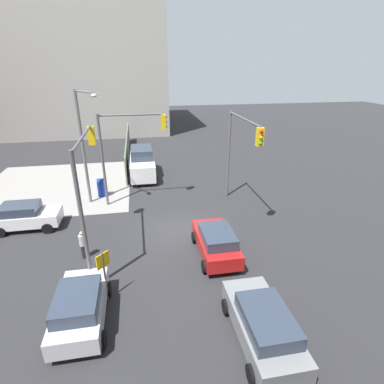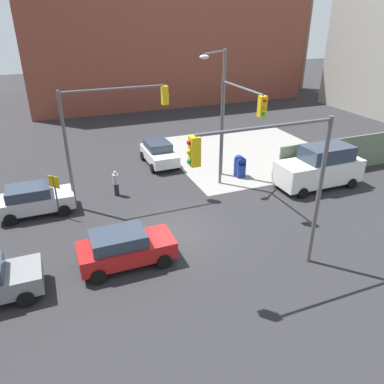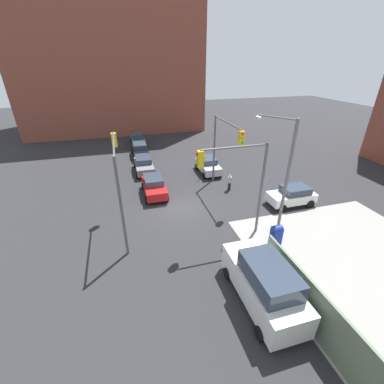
{
  "view_description": "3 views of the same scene",
  "coord_description": "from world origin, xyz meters",
  "px_view_note": "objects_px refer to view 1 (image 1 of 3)",
  "views": [
    {
      "loc": [
        -16.07,
        1.95,
        9.46
      ],
      "look_at": [
        1.03,
        -1.13,
        2.03
      ],
      "focal_mm": 28.0,
      "sensor_mm": 36.0,
      "label": 1
    },
    {
      "loc": [
        -5.35,
        -15.2,
        9.96
      ],
      "look_at": [
        0.54,
        -0.56,
        2.33
      ],
      "focal_mm": 35.0,
      "sensor_mm": 36.0,
      "label": 2
    },
    {
      "loc": [
        17.82,
        -4.03,
        10.97
      ],
      "look_at": [
        0.56,
        0.84,
        1.67
      ],
      "focal_mm": 24.0,
      "sensor_mm": 36.0,
      "label": 3
    }
  ],
  "objects_px": {
    "hatchback_red": "(216,242)",
    "sedan_gray": "(263,324)",
    "traffic_signal_nw_corner": "(86,176)",
    "traffic_signal_ne_corner": "(127,142)",
    "street_lamp_corner": "(84,141)",
    "mailbox_blue": "(102,187)",
    "coupe_white": "(26,216)",
    "van_white_delivery": "(142,163)",
    "traffic_signal_se_corner": "(239,144)",
    "pedestrian_crossing": "(83,244)",
    "sedan_silver": "(80,306)"
  },
  "relations": [
    {
      "from": "hatchback_red",
      "to": "sedan_gray",
      "type": "bearing_deg",
      "value": -176.92
    },
    {
      "from": "traffic_signal_nw_corner",
      "to": "traffic_signal_ne_corner",
      "type": "bearing_deg",
      "value": -14.38
    },
    {
      "from": "street_lamp_corner",
      "to": "mailbox_blue",
      "type": "xyz_separation_m",
      "value": [
        1.3,
        -0.58,
        -3.94
      ]
    },
    {
      "from": "coupe_white",
      "to": "van_white_delivery",
      "type": "distance_m",
      "value": 11.01
    },
    {
      "from": "traffic_signal_nw_corner",
      "to": "traffic_signal_se_corner",
      "type": "distance_m",
      "value": 10.08
    },
    {
      "from": "traffic_signal_ne_corner",
      "to": "van_white_delivery",
      "type": "distance_m",
      "value": 6.54
    },
    {
      "from": "traffic_signal_nw_corner",
      "to": "pedestrian_crossing",
      "type": "height_order",
      "value": "traffic_signal_nw_corner"
    },
    {
      "from": "sedan_silver",
      "to": "traffic_signal_ne_corner",
      "type": "bearing_deg",
      "value": -9.64
    },
    {
      "from": "street_lamp_corner",
      "to": "coupe_white",
      "type": "height_order",
      "value": "street_lamp_corner"
    },
    {
      "from": "traffic_signal_ne_corner",
      "to": "hatchback_red",
      "type": "relative_size",
      "value": 1.59
    },
    {
      "from": "traffic_signal_se_corner",
      "to": "coupe_white",
      "type": "bearing_deg",
      "value": 91.54
    },
    {
      "from": "street_lamp_corner",
      "to": "sedan_silver",
      "type": "xyz_separation_m",
      "value": [
        -11.45,
        -0.94,
        -3.86
      ]
    },
    {
      "from": "traffic_signal_nw_corner",
      "to": "pedestrian_crossing",
      "type": "bearing_deg",
      "value": 69.47
    },
    {
      "from": "sedan_silver",
      "to": "hatchback_red",
      "type": "height_order",
      "value": "same"
    },
    {
      "from": "hatchback_red",
      "to": "pedestrian_crossing",
      "type": "distance_m",
      "value": 6.97
    },
    {
      "from": "sedan_gray",
      "to": "street_lamp_corner",
      "type": "bearing_deg",
      "value": 29.24
    },
    {
      "from": "mailbox_blue",
      "to": "hatchback_red",
      "type": "height_order",
      "value": "hatchback_red"
    },
    {
      "from": "traffic_signal_ne_corner",
      "to": "traffic_signal_nw_corner",
      "type": "bearing_deg",
      "value": 165.62
    },
    {
      "from": "mailbox_blue",
      "to": "sedan_silver",
      "type": "bearing_deg",
      "value": -178.4
    },
    {
      "from": "mailbox_blue",
      "to": "coupe_white",
      "type": "relative_size",
      "value": 0.37
    },
    {
      "from": "traffic_signal_ne_corner",
      "to": "hatchback_red",
      "type": "height_order",
      "value": "traffic_signal_ne_corner"
    },
    {
      "from": "hatchback_red",
      "to": "coupe_white",
      "type": "bearing_deg",
      "value": 65.57
    },
    {
      "from": "coupe_white",
      "to": "sedan_gray",
      "type": "height_order",
      "value": "same"
    },
    {
      "from": "sedan_gray",
      "to": "hatchback_red",
      "type": "xyz_separation_m",
      "value": [
        5.6,
        0.3,
        -0.0
      ]
    },
    {
      "from": "hatchback_red",
      "to": "pedestrian_crossing",
      "type": "height_order",
      "value": "hatchback_red"
    },
    {
      "from": "coupe_white",
      "to": "sedan_silver",
      "type": "bearing_deg",
      "value": -151.79
    },
    {
      "from": "sedan_silver",
      "to": "van_white_delivery",
      "type": "distance_m",
      "value": 16.86
    },
    {
      "from": "mailbox_blue",
      "to": "sedan_silver",
      "type": "height_order",
      "value": "sedan_silver"
    },
    {
      "from": "hatchback_red",
      "to": "van_white_delivery",
      "type": "bearing_deg",
      "value": 14.91
    },
    {
      "from": "van_white_delivery",
      "to": "traffic_signal_nw_corner",
      "type": "bearing_deg",
      "value": 167.65
    },
    {
      "from": "traffic_signal_se_corner",
      "to": "sedan_silver",
      "type": "xyz_separation_m",
      "value": [
        -8.82,
        9.14,
        -3.81
      ]
    },
    {
      "from": "traffic_signal_nw_corner",
      "to": "traffic_signal_se_corner",
      "type": "height_order",
      "value": "same"
    },
    {
      "from": "coupe_white",
      "to": "traffic_signal_nw_corner",
      "type": "bearing_deg",
      "value": -131.67
    },
    {
      "from": "traffic_signal_nw_corner",
      "to": "coupe_white",
      "type": "relative_size",
      "value": 1.68
    },
    {
      "from": "mailbox_blue",
      "to": "traffic_signal_se_corner",
      "type": "bearing_deg",
      "value": -112.49
    },
    {
      "from": "traffic_signal_nw_corner",
      "to": "van_white_delivery",
      "type": "bearing_deg",
      "value": -12.35
    },
    {
      "from": "street_lamp_corner",
      "to": "coupe_white",
      "type": "xyz_separation_m",
      "value": [
        -3.0,
        3.59,
        -3.86
      ]
    },
    {
      "from": "traffic_signal_se_corner",
      "to": "street_lamp_corner",
      "type": "bearing_deg",
      "value": 75.37
    },
    {
      "from": "traffic_signal_ne_corner",
      "to": "van_white_delivery",
      "type": "relative_size",
      "value": 1.2
    },
    {
      "from": "pedestrian_crossing",
      "to": "van_white_delivery",
      "type": "bearing_deg",
      "value": -81.41
    },
    {
      "from": "traffic_signal_nw_corner",
      "to": "pedestrian_crossing",
      "type": "distance_m",
      "value": 3.91
    },
    {
      "from": "traffic_signal_ne_corner",
      "to": "traffic_signal_se_corner",
      "type": "bearing_deg",
      "value": -107.08
    },
    {
      "from": "hatchback_red",
      "to": "traffic_signal_nw_corner",
      "type": "bearing_deg",
      "value": 82.87
    },
    {
      "from": "sedan_silver",
      "to": "coupe_white",
      "type": "xyz_separation_m",
      "value": [
        8.45,
        4.53,
        -0.0
      ]
    },
    {
      "from": "traffic_signal_ne_corner",
      "to": "street_lamp_corner",
      "type": "height_order",
      "value": "street_lamp_corner"
    },
    {
      "from": "hatchback_red",
      "to": "traffic_signal_se_corner",
      "type": "bearing_deg",
      "value": -27.94
    },
    {
      "from": "street_lamp_corner",
      "to": "sedan_silver",
      "type": "bearing_deg",
      "value": -175.3
    },
    {
      "from": "traffic_signal_ne_corner",
      "to": "hatchback_red",
      "type": "bearing_deg",
      "value": -149.41
    },
    {
      "from": "sedan_silver",
      "to": "sedan_gray",
      "type": "height_order",
      "value": "same"
    },
    {
      "from": "mailbox_blue",
      "to": "coupe_white",
      "type": "distance_m",
      "value": 5.99
    }
  ]
}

